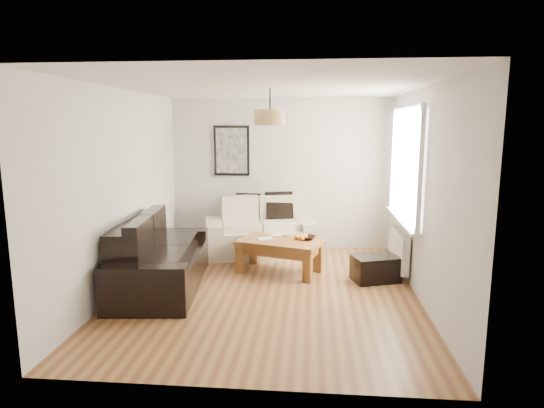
# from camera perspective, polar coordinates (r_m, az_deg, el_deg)

# --- Properties ---
(floor) EXTENTS (4.50, 4.50, 0.00)m
(floor) POSITION_cam_1_polar(r_m,az_deg,el_deg) (6.04, -0.52, -10.84)
(floor) COLOR brown
(floor) RESTS_ON ground
(ceiling) EXTENTS (3.80, 4.50, 0.00)m
(ceiling) POSITION_cam_1_polar(r_m,az_deg,el_deg) (5.67, -0.56, 14.55)
(ceiling) COLOR white
(ceiling) RESTS_ON floor
(wall_back) EXTENTS (3.80, 0.04, 2.60)m
(wall_back) POSITION_cam_1_polar(r_m,az_deg,el_deg) (7.94, 1.06, 3.81)
(wall_back) COLOR silver
(wall_back) RESTS_ON floor
(wall_front) EXTENTS (3.80, 0.04, 2.60)m
(wall_front) POSITION_cam_1_polar(r_m,az_deg,el_deg) (3.52, -4.14, -3.89)
(wall_front) COLOR silver
(wall_front) RESTS_ON floor
(wall_left) EXTENTS (0.04, 4.50, 2.60)m
(wall_left) POSITION_cam_1_polar(r_m,az_deg,el_deg) (6.19, -18.31, 1.60)
(wall_left) COLOR silver
(wall_left) RESTS_ON floor
(wall_right) EXTENTS (0.04, 4.50, 2.60)m
(wall_right) POSITION_cam_1_polar(r_m,az_deg,el_deg) (5.84, 18.35, 1.13)
(wall_right) COLOR silver
(wall_right) RESTS_ON floor
(window_bay) EXTENTS (0.14, 1.90, 1.60)m
(window_bay) POSITION_cam_1_polar(r_m,az_deg,el_deg) (6.58, 16.58, 4.78)
(window_bay) COLOR white
(window_bay) RESTS_ON wall_right
(radiator) EXTENTS (0.10, 0.90, 0.52)m
(radiator) POSITION_cam_1_polar(r_m,az_deg,el_deg) (6.78, 15.74, -5.53)
(radiator) COLOR white
(radiator) RESTS_ON wall_right
(poster) EXTENTS (0.62, 0.04, 0.87)m
(poster) POSITION_cam_1_polar(r_m,az_deg,el_deg) (7.98, -5.08, 6.68)
(poster) COLOR black
(poster) RESTS_ON wall_back
(pendant_shade) EXTENTS (0.40, 0.40, 0.20)m
(pendant_shade) POSITION_cam_1_polar(r_m,az_deg,el_deg) (5.95, -0.26, 10.76)
(pendant_shade) COLOR tan
(pendant_shade) RESTS_ON ceiling
(loveseat_cream) EXTENTS (1.98, 1.39, 0.89)m
(loveseat_cream) POSITION_cam_1_polar(r_m,az_deg,el_deg) (7.65, -1.52, -2.93)
(loveseat_cream) COLOR #C0AE9A
(loveseat_cream) RESTS_ON floor
(sofa_leather) EXTENTS (1.21, 2.14, 0.89)m
(sofa_leather) POSITION_cam_1_polar(r_m,az_deg,el_deg) (6.22, -13.80, -6.22)
(sofa_leather) COLOR black
(sofa_leather) RESTS_ON floor
(coffee_table) EXTENTS (1.32, 0.98, 0.48)m
(coffee_table) POSITION_cam_1_polar(r_m,az_deg,el_deg) (6.70, 0.95, -6.56)
(coffee_table) COLOR brown
(coffee_table) RESTS_ON floor
(ottoman) EXTENTS (0.71, 0.57, 0.35)m
(ottoman) POSITION_cam_1_polar(r_m,az_deg,el_deg) (6.51, 12.88, -7.91)
(ottoman) COLOR black
(ottoman) RESTS_ON floor
(cushion_left) EXTENTS (0.44, 0.17, 0.43)m
(cushion_left) POSITION_cam_1_polar(r_m,az_deg,el_deg) (7.82, -2.99, -0.23)
(cushion_left) COLOR black
(cushion_left) RESTS_ON loveseat_cream
(cushion_right) EXTENTS (0.48, 0.26, 0.46)m
(cushion_right) POSITION_cam_1_polar(r_m,az_deg,el_deg) (7.76, 0.89, -0.17)
(cushion_right) COLOR black
(cushion_right) RESTS_ON loveseat_cream
(fruit_bowl) EXTENTS (0.28, 0.28, 0.06)m
(fruit_bowl) POSITION_cam_1_polar(r_m,az_deg,el_deg) (6.69, 4.58, -4.23)
(fruit_bowl) COLOR black
(fruit_bowl) RESTS_ON coffee_table
(orange_a) EXTENTS (0.12, 0.12, 0.09)m
(orange_a) POSITION_cam_1_polar(r_m,az_deg,el_deg) (6.62, 3.75, -4.26)
(orange_a) COLOR orange
(orange_a) RESTS_ON fruit_bowl
(orange_b) EXTENTS (0.08, 0.08, 0.07)m
(orange_b) POSITION_cam_1_polar(r_m,az_deg,el_deg) (6.73, 4.20, -4.03)
(orange_b) COLOR orange
(orange_b) RESTS_ON fruit_bowl
(orange_c) EXTENTS (0.09, 0.09, 0.07)m
(orange_c) POSITION_cam_1_polar(r_m,az_deg,el_deg) (6.70, 3.06, -4.08)
(orange_c) COLOR orange
(orange_c) RESTS_ON fruit_bowl
(papers) EXTENTS (0.25, 0.22, 0.01)m
(papers) POSITION_cam_1_polar(r_m,az_deg,el_deg) (6.74, -0.86, -4.31)
(papers) COLOR silver
(papers) RESTS_ON coffee_table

